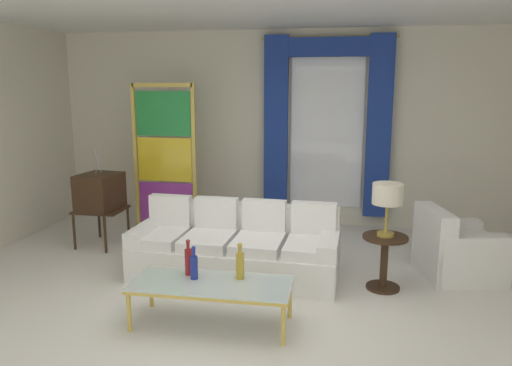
% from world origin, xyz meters
% --- Properties ---
extents(ground_plane, '(16.00, 16.00, 0.00)m').
position_xyz_m(ground_plane, '(0.00, 0.00, 0.00)').
color(ground_plane, white).
extents(wall_rear, '(8.00, 0.12, 3.00)m').
position_xyz_m(wall_rear, '(0.00, 3.06, 1.50)').
color(wall_rear, silver).
rests_on(wall_rear, ground).
extents(ceiling_slab, '(8.00, 7.60, 0.04)m').
position_xyz_m(ceiling_slab, '(0.00, 0.80, 3.02)').
color(ceiling_slab, white).
extents(curtained_window, '(2.00, 0.17, 2.70)m').
position_xyz_m(curtained_window, '(0.65, 2.89, 1.74)').
color(curtained_window, white).
rests_on(curtained_window, ground).
extents(couch_white_long, '(2.37, 1.01, 0.86)m').
position_xyz_m(couch_white_long, '(-0.27, 0.70, 0.31)').
color(couch_white_long, white).
rests_on(couch_white_long, ground).
extents(coffee_table, '(1.46, 0.60, 0.41)m').
position_xyz_m(coffee_table, '(-0.24, -0.56, 0.38)').
color(coffee_table, silver).
rests_on(coffee_table, ground).
extents(bottle_blue_decanter, '(0.07, 0.07, 0.32)m').
position_xyz_m(bottle_blue_decanter, '(-0.42, -0.50, 0.54)').
color(bottle_blue_decanter, navy).
rests_on(bottle_blue_decanter, coffee_table).
extents(bottle_crystal_tall, '(0.08, 0.08, 0.34)m').
position_xyz_m(bottle_crystal_tall, '(0.00, -0.42, 0.55)').
color(bottle_crystal_tall, gold).
rests_on(bottle_crystal_tall, coffee_table).
extents(bottle_amber_squat, '(0.07, 0.07, 0.35)m').
position_xyz_m(bottle_amber_squat, '(-0.50, -0.41, 0.55)').
color(bottle_amber_squat, maroon).
rests_on(bottle_amber_squat, coffee_table).
extents(vintage_tv, '(0.62, 0.65, 1.35)m').
position_xyz_m(vintage_tv, '(-2.33, 1.41, 0.73)').
color(vintage_tv, '#382314').
rests_on(vintage_tv, ground).
extents(armchair_white, '(0.97, 0.96, 0.80)m').
position_xyz_m(armchair_white, '(2.20, 1.06, 0.29)').
color(armchair_white, white).
rests_on(armchair_white, ground).
extents(stained_glass_divider, '(0.95, 0.05, 2.20)m').
position_xyz_m(stained_glass_divider, '(-1.66, 2.14, 1.06)').
color(stained_glass_divider, gold).
rests_on(stained_glass_divider, ground).
extents(peacock_figurine, '(0.44, 0.60, 0.50)m').
position_xyz_m(peacock_figurine, '(-1.18, 1.76, 0.22)').
color(peacock_figurine, beige).
rests_on(peacock_figurine, ground).
extents(round_side_table, '(0.48, 0.48, 0.59)m').
position_xyz_m(round_side_table, '(1.38, 0.55, 0.36)').
color(round_side_table, '#382314').
rests_on(round_side_table, ground).
extents(table_lamp_brass, '(0.32, 0.32, 0.57)m').
position_xyz_m(table_lamp_brass, '(1.38, 0.55, 1.03)').
color(table_lamp_brass, '#B29338').
rests_on(table_lamp_brass, round_side_table).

